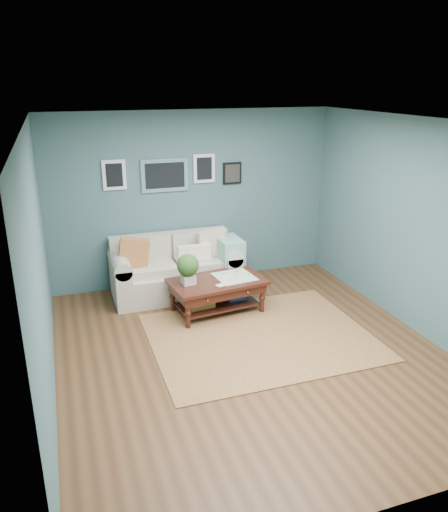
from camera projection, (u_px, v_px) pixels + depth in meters
name	position (u px, v px, depth m)	size (l,w,h in m)	color
room_shell	(250.00, 245.00, 5.62)	(5.00, 5.02, 2.70)	brown
area_rug	(260.00, 336.00, 6.39)	(2.76, 2.21, 0.01)	brown
loveseat	(180.00, 268.00, 7.59)	(1.94, 0.88, 0.99)	beige
coffee_table	(212.00, 286.00, 6.93)	(1.37, 0.90, 0.91)	black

